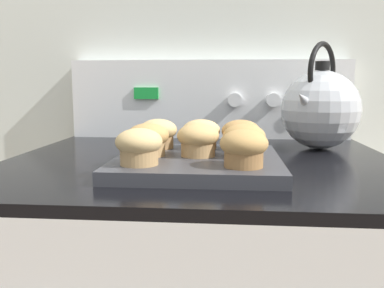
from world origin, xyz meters
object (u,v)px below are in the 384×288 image
(muffin_pan, at_px, (195,162))
(muffin_r1_c2, at_px, (244,140))
(muffin_r1_c0, at_px, (148,139))
(muffin_r2_c0, at_px, (158,133))
(tea_kettle, at_px, (320,108))
(muffin_r2_c1, at_px, (199,134))
(muffin_r2_c2, at_px, (241,134))
(muffin_r1_c1, at_px, (196,139))
(muffin_r0_c0, at_px, (139,146))
(muffin_r0_c2, at_px, (244,148))

(muffin_pan, xyz_separation_m, muffin_r1_c2, (0.09, 0.00, 0.04))
(muffin_r1_c0, height_order, muffin_r2_c0, same)
(muffin_pan, bearing_deg, muffin_r2_c0, 133.72)
(muffin_r2_c0, bearing_deg, tea_kettle, 24.94)
(muffin_pan, bearing_deg, muffin_r2_c1, 89.17)
(muffin_r1_c0, relative_size, muffin_r2_c2, 1.00)
(muffin_r1_c1, height_order, muffin_r2_c1, same)
(muffin_r0_c0, height_order, muffin_r2_c2, same)
(muffin_pan, distance_m, muffin_r1_c2, 0.09)
(muffin_r2_c1, bearing_deg, muffin_r1_c1, -90.33)
(muffin_r1_c2, bearing_deg, muffin_pan, -178.88)
(muffin_r0_c2, relative_size, muffin_r2_c2, 1.00)
(muffin_r0_c2, distance_m, muffin_r2_c0, 0.24)
(muffin_r0_c2, distance_m, muffin_r2_c1, 0.19)
(muffin_r0_c0, distance_m, muffin_r1_c2, 0.19)
(muffin_pan, xyz_separation_m, muffin_r1_c1, (0.00, 0.00, 0.04))
(muffin_pan, xyz_separation_m, tea_kettle, (0.27, 0.25, 0.08))
(muffin_r1_c0, relative_size, muffin_r1_c1, 1.00)
(muffin_r0_c0, distance_m, muffin_r1_c1, 0.12)
(muffin_r0_c0, height_order, muffin_r2_c1, same)
(muffin_r0_c2, xyz_separation_m, muffin_r1_c0, (-0.17, 0.08, 0.00))
(muffin_r1_c0, distance_m, muffin_r2_c1, 0.12)
(muffin_r2_c0, distance_m, tea_kettle, 0.39)
(muffin_r0_c0, distance_m, muffin_r0_c2, 0.17)
(muffin_r1_c0, distance_m, tea_kettle, 0.43)
(muffin_r1_c0, xyz_separation_m, muffin_r2_c2, (0.17, 0.08, 0.00))
(muffin_r2_c0, bearing_deg, muffin_r0_c0, -90.65)
(muffin_r0_c0, distance_m, muffin_r2_c0, 0.17)
(muffin_r0_c0, relative_size, muffin_r1_c0, 1.00)
(muffin_pan, relative_size, muffin_r2_c1, 3.84)
(muffin_r0_c2, relative_size, tea_kettle, 0.31)
(tea_kettle, bearing_deg, muffin_r1_c0, -144.73)
(muffin_r1_c2, height_order, tea_kettle, tea_kettle)
(muffin_r1_c0, xyz_separation_m, muffin_r2_c1, (0.09, 0.09, 0.00))
(muffin_r0_c2, bearing_deg, muffin_pan, 133.89)
(muffin_pan, distance_m, muffin_r2_c0, 0.12)
(muffin_r1_c2, height_order, muffin_r2_c0, same)
(muffin_pan, bearing_deg, tea_kettle, 42.73)
(muffin_r0_c2, relative_size, muffin_r1_c0, 1.00)
(muffin_r1_c1, xyz_separation_m, muffin_r2_c0, (-0.08, 0.08, 0.00))
(muffin_pan, distance_m, muffin_r2_c2, 0.12)
(muffin_r0_c0, relative_size, muffin_r2_c2, 1.00)
(muffin_pan, relative_size, muffin_r1_c1, 3.84)
(muffin_r0_c0, xyz_separation_m, muffin_r1_c1, (0.08, 0.08, 0.00))
(muffin_r1_c0, distance_m, muffin_r1_c2, 0.17)
(muffin_r2_c0, bearing_deg, muffin_r1_c0, -92.26)
(tea_kettle, bearing_deg, muffin_r2_c1, -148.67)
(muffin_r0_c0, distance_m, tea_kettle, 0.48)
(muffin_r0_c2, height_order, muffin_r2_c0, same)
(muffin_r1_c0, relative_size, muffin_r1_c2, 1.00)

